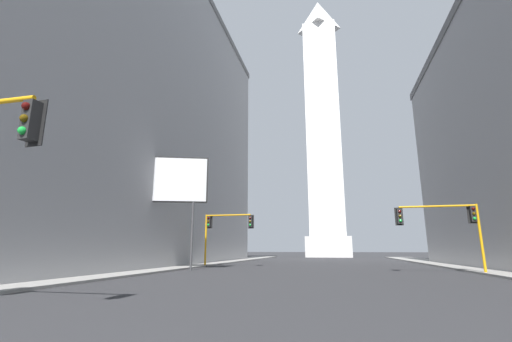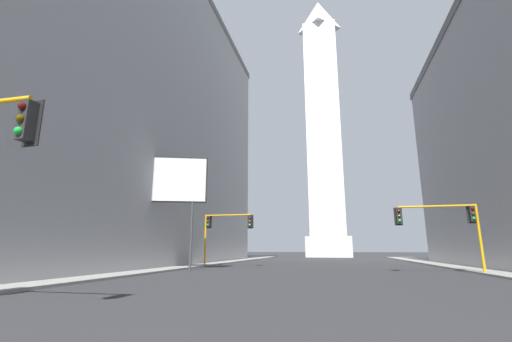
{
  "view_description": "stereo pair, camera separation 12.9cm",
  "coord_description": "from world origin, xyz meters",
  "views": [
    {
      "loc": [
        1.47,
        -1.0,
        1.7
      ],
      "look_at": [
        -10.65,
        52.11,
        14.14
      ],
      "focal_mm": 24.0,
      "sensor_mm": 36.0,
      "label": 1
    },
    {
      "loc": [
        1.59,
        -0.97,
        1.7
      ],
      "look_at": [
        -10.65,
        52.11,
        14.14
      ],
      "focal_mm": 24.0,
      "sensor_mm": 36.0,
      "label": 2
    }
  ],
  "objects": [
    {
      "name": "billboard_sign",
      "position": [
        -12.38,
        24.98,
        7.3
      ],
      "size": [
        6.85,
        2.57,
        9.45
      ],
      "color": "#3F3F42",
      "rests_on": "ground_plane"
    },
    {
      "name": "traffic_light_mid_right",
      "position": [
        9.39,
        26.08,
        3.69
      ],
      "size": [
        5.67,
        0.51,
        4.83
      ],
      "color": "orange",
      "rests_on": "ground_plane"
    },
    {
      "name": "sidewalk_right",
      "position": [
        13.47,
        27.5,
        0.07
      ],
      "size": [
        5.0,
        91.67,
        0.15
      ],
      "primitive_type": "cube",
      "color": "gray",
      "rests_on": "ground_plane"
    },
    {
      "name": "building_left",
      "position": [
        -26.19,
        30.91,
        17.24
      ],
      "size": [
        26.21,
        52.28,
        34.47
      ],
      "color": "#9E9EA0",
      "rests_on": "ground_plane"
    },
    {
      "name": "sidewalk_left",
      "position": [
        -13.47,
        27.5,
        0.07
      ],
      "size": [
        5.0,
        91.67,
        0.15
      ],
      "primitive_type": "cube",
      "color": "gray",
      "rests_on": "ground_plane"
    },
    {
      "name": "obelisk",
      "position": [
        0.0,
        76.4,
        30.63
      ],
      "size": [
        9.46,
        9.46,
        63.41
      ],
      "color": "silver",
      "rests_on": "ground_plane"
    },
    {
      "name": "traffic_light_mid_left",
      "position": [
        -9.42,
        31.68,
        3.87
      ],
      "size": [
        5.08,
        0.5,
        5.08
      ],
      "color": "orange",
      "rests_on": "ground_plane"
    }
  ]
}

